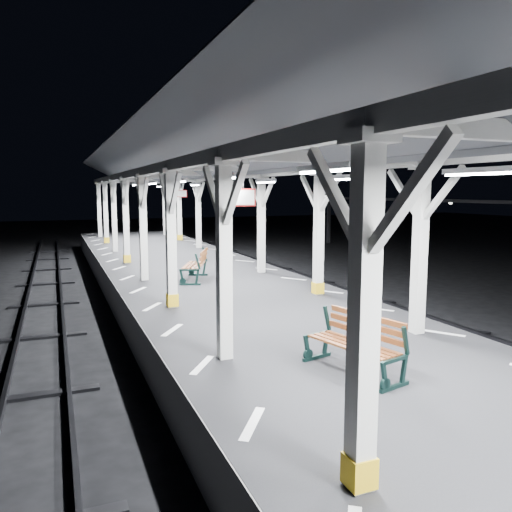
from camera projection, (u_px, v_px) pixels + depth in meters
ground at (282, 362)px, 11.11m from camera, size 120.00×120.00×0.00m
platform at (282, 341)px, 11.05m from camera, size 6.00×50.00×1.00m
hazard_stripes_left at (172, 330)px, 10.07m from camera, size 1.00×48.00×0.01m
hazard_stripes_right at (375, 309)px, 11.89m from camera, size 1.00×48.00×0.01m
track_left at (37, 393)px, 9.24m from camera, size 2.20×60.00×0.16m
track_right at (456, 335)px, 12.96m from camera, size 2.20×60.00×0.16m
canopy at (284, 154)px, 10.51m from camera, size 5.40×49.00×4.65m
bench_near at (357, 342)px, 7.71m from camera, size 0.99×1.75×0.90m
bench_mid at (197, 264)px, 15.64m from camera, size 1.30×1.89×0.97m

